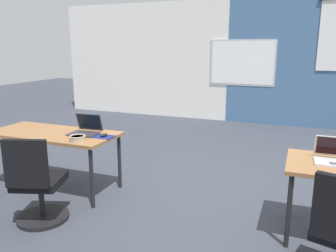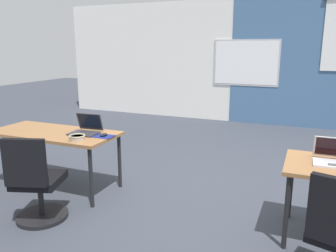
{
  "view_description": "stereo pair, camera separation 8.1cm",
  "coord_description": "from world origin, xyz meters",
  "px_view_note": "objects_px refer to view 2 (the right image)",
  "views": [
    {
      "loc": [
        1.02,
        -3.77,
        1.73
      ],
      "look_at": [
        -0.46,
        -0.04,
        0.79
      ],
      "focal_mm": 35.96,
      "sensor_mm": 36.0,
      "label": 1
    },
    {
      "loc": [
        1.1,
        -3.74,
        1.73
      ],
      "look_at": [
        -0.46,
        -0.04,
        0.79
      ],
      "focal_mm": 35.96,
      "sensor_mm": 36.0,
      "label": 2
    }
  ],
  "objects_px": {
    "snack_bowl": "(77,137)",
    "laptop_near_right_inner": "(333,158)",
    "mouse_near_left_inner": "(104,135)",
    "laptop_near_left_inner": "(86,129)",
    "chair_near_left_inner": "(36,187)",
    "desk_near_left": "(54,136)"
  },
  "relations": [
    {
      "from": "desk_near_left",
      "to": "chair_near_left_inner",
      "type": "bearing_deg",
      "value": -61.08
    },
    {
      "from": "snack_bowl",
      "to": "laptop_near_right_inner",
      "type": "bearing_deg",
      "value": 6.21
    },
    {
      "from": "desk_near_left",
      "to": "mouse_near_left_inner",
      "type": "bearing_deg",
      "value": 3.61
    },
    {
      "from": "chair_near_left_inner",
      "to": "laptop_near_right_inner",
      "type": "bearing_deg",
      "value": 178.8
    },
    {
      "from": "desk_near_left",
      "to": "snack_bowl",
      "type": "height_order",
      "value": "snack_bowl"
    },
    {
      "from": "mouse_near_left_inner",
      "to": "chair_near_left_inner",
      "type": "relative_size",
      "value": 0.12
    },
    {
      "from": "laptop_near_right_inner",
      "to": "laptop_near_left_inner",
      "type": "height_order",
      "value": "laptop_near_left_inner"
    },
    {
      "from": "laptop_near_right_inner",
      "to": "chair_near_left_inner",
      "type": "height_order",
      "value": "laptop_near_right_inner"
    },
    {
      "from": "desk_near_left",
      "to": "chair_near_left_inner",
      "type": "xyz_separation_m",
      "value": [
        0.43,
        -0.78,
        -0.28
      ]
    },
    {
      "from": "laptop_near_left_inner",
      "to": "snack_bowl",
      "type": "relative_size",
      "value": 1.97
    },
    {
      "from": "laptop_near_right_inner",
      "to": "mouse_near_left_inner",
      "type": "xyz_separation_m",
      "value": [
        -2.4,
        -0.02,
        -0.03
      ]
    },
    {
      "from": "laptop_near_right_inner",
      "to": "laptop_near_left_inner",
      "type": "relative_size",
      "value": 0.96
    },
    {
      "from": "mouse_near_left_inner",
      "to": "snack_bowl",
      "type": "bearing_deg",
      "value": -123.19
    },
    {
      "from": "desk_near_left",
      "to": "chair_near_left_inner",
      "type": "height_order",
      "value": "chair_near_left_inner"
    },
    {
      "from": "snack_bowl",
      "to": "chair_near_left_inner",
      "type": "bearing_deg",
      "value": -99.74
    },
    {
      "from": "laptop_near_left_inner",
      "to": "chair_near_left_inner",
      "type": "relative_size",
      "value": 0.38
    },
    {
      "from": "laptop_near_left_inner",
      "to": "mouse_near_left_inner",
      "type": "relative_size",
      "value": 3.18
    },
    {
      "from": "laptop_near_right_inner",
      "to": "snack_bowl",
      "type": "xyz_separation_m",
      "value": [
        -2.57,
        -0.28,
        -0.01
      ]
    },
    {
      "from": "mouse_near_left_inner",
      "to": "laptop_near_right_inner",
      "type": "bearing_deg",
      "value": 0.4
    },
    {
      "from": "laptop_near_left_inner",
      "to": "snack_bowl",
      "type": "distance_m",
      "value": 0.33
    },
    {
      "from": "laptop_near_right_inner",
      "to": "snack_bowl",
      "type": "height_order",
      "value": "laptop_near_right_inner"
    },
    {
      "from": "desk_near_left",
      "to": "snack_bowl",
      "type": "distance_m",
      "value": 0.58
    }
  ]
}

